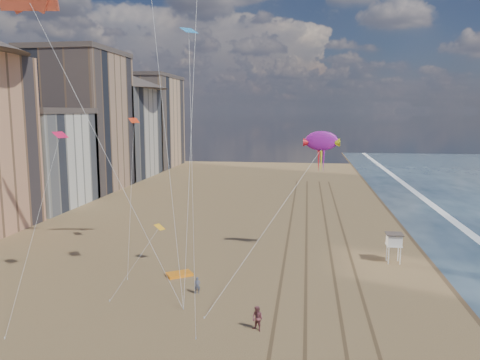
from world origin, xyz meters
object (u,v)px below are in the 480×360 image
object	(u,v)px
grounded_kite	(179,274)
kite_flyer_a	(197,285)
lifeguard_stand	(394,240)
show_kite	(321,141)
kite_flyer_b	(257,319)

from	to	relation	value
grounded_kite	kite_flyer_a	bearing A→B (deg)	-90.61
lifeguard_stand	show_kite	distance (m)	13.38
kite_flyer_a	lifeguard_stand	bearing A→B (deg)	18.96
show_kite	kite_flyer_b	bearing A→B (deg)	-105.22
kite_flyer_b	grounded_kite	bearing A→B (deg)	159.91
show_kite	kite_flyer_a	size ratio (longest dim) A/B	14.64
kite_flyer_a	kite_flyer_b	distance (m)	8.88
show_kite	kite_flyer_b	size ratio (longest dim) A/B	12.04
lifeguard_stand	show_kite	bearing A→B (deg)	179.29
grounded_kite	show_kite	world-z (taller)	show_kite
kite_flyer_a	kite_flyer_b	size ratio (longest dim) A/B	0.82
lifeguard_stand	show_kite	xyz separation A→B (m)	(-8.07, 0.10, 10.67)
grounded_kite	kite_flyer_b	bearing A→B (deg)	-84.26
lifeguard_stand	kite_flyer_b	bearing A→B (deg)	-125.75
grounded_kite	show_kite	distance (m)	20.56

